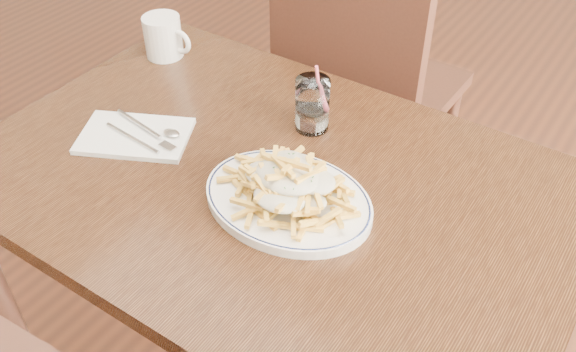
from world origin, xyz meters
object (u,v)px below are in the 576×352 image
Objects in this scene: coffee_mug at (164,37)px; fries_plate at (288,200)px; table at (271,205)px; water_glass at (312,108)px; chair_far at (361,76)px; loaded_fries at (288,180)px.

fries_plate is at bearing -27.07° from coffee_mug.
coffee_mug reaches higher than table.
water_glass reaches higher than coffee_mug.
chair_far reaches higher than water_glass.
coffee_mug reaches higher than fries_plate.
fries_plate is 2.93× the size of coffee_mug.
coffee_mug reaches higher than loaded_fries.
loaded_fries is at bearing -72.21° from chair_far.
water_glass reaches higher than table.
water_glass is (0.14, -0.51, 0.23)m from chair_far.
coffee_mug is (-0.57, 0.29, -0.01)m from loaded_fries.
chair_far reaches higher than loaded_fries.
chair_far is 4.17× the size of loaded_fries.
water_glass reaches higher than fries_plate.
chair_far is 0.58m from water_glass.
fries_plate is at bearing -72.21° from chair_far.
table is 1.19× the size of chair_far.
water_glass is (-0.09, 0.23, -0.01)m from loaded_fries.
chair_far is at bearing 107.79° from loaded_fries.
water_glass is (-0.09, 0.23, 0.04)m from fries_plate.
table is 9.05× the size of coffee_mug.
coffee_mug is at bearing 152.93° from fries_plate.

